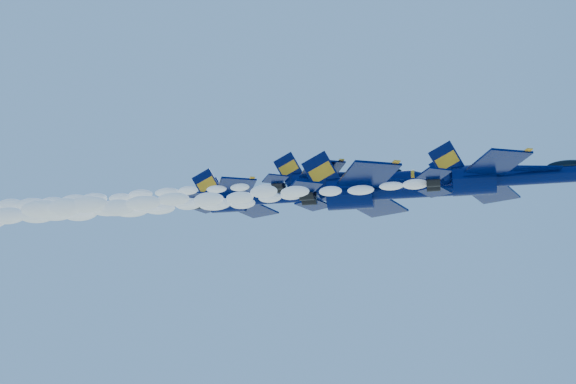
% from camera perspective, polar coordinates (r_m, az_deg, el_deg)
% --- Properties ---
extents(jet_lead, '(16.27, 13.35, 6.05)m').
position_cam_1_polar(jet_lead, '(67.30, 15.81, 1.08)').
color(jet_lead, '#000A3C').
extents(smoke_trail_jet_lead, '(36.32, 1.68, 1.51)m').
position_cam_1_polar(smoke_trail_jet_lead, '(69.27, -5.27, -0.45)').
color(smoke_trail_jet_lead, white).
extents(jet_second, '(19.56, 16.04, 7.27)m').
position_cam_1_polar(jet_second, '(73.08, 7.49, 0.19)').
color(jet_second, '#000A3C').
extents(smoke_trail_jet_second, '(36.32, 2.02, 1.82)m').
position_cam_1_polar(smoke_trail_jet_second, '(78.71, -12.14, -1.22)').
color(smoke_trail_jet_second, white).
extents(jet_third, '(16.25, 13.33, 6.04)m').
position_cam_1_polar(jet_third, '(79.63, 3.92, 0.79)').
color(jet_third, '#000A3C').
extents(smoke_trail_jet_third, '(36.32, 1.68, 1.51)m').
position_cam_1_polar(smoke_trail_jet_third, '(85.86, -12.95, -0.48)').
color(smoke_trail_jet_third, white).
extents(jet_fourth, '(17.54, 14.39, 6.52)m').
position_cam_1_polar(jet_fourth, '(87.09, -2.03, -0.37)').
color(jet_fourth, '#000A3C').
extents(smoke_trail_jet_fourth, '(36.32, 1.81, 1.63)m').
position_cam_1_polar(smoke_trail_jet_fourth, '(95.68, -17.22, -1.45)').
color(smoke_trail_jet_fourth, white).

